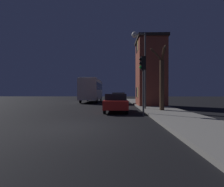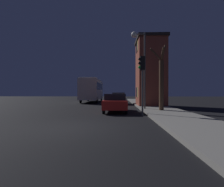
{
  "view_description": "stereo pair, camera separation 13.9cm",
  "coord_description": "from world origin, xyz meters",
  "px_view_note": "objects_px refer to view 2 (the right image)",
  "views": [
    {
      "loc": [
        1.83,
        -7.58,
        1.52
      ],
      "look_at": [
        1.2,
        13.01,
        1.4
      ],
      "focal_mm": 28.0,
      "sensor_mm": 36.0,
      "label": 1
    },
    {
      "loc": [
        1.97,
        -7.57,
        1.52
      ],
      "look_at": [
        1.2,
        13.01,
        1.4
      ],
      "focal_mm": 28.0,
      "sensor_mm": 36.0,
      "label": 2
    }
  ],
  "objects_px": {
    "bare_tree": "(161,80)",
    "car_mid_lane": "(119,98)",
    "bus": "(92,89)",
    "traffic_light": "(142,73)",
    "streetlamp": "(139,51)",
    "car_near_lane": "(115,102)"
  },
  "relations": [
    {
      "from": "streetlamp",
      "to": "bare_tree",
      "type": "xyz_separation_m",
      "value": [
        1.56,
        -1.29,
        -2.53
      ]
    },
    {
      "from": "traffic_light",
      "to": "bare_tree",
      "type": "relative_size",
      "value": 0.75
    },
    {
      "from": "traffic_light",
      "to": "car_mid_lane",
      "type": "height_order",
      "value": "traffic_light"
    },
    {
      "from": "traffic_light",
      "to": "bus",
      "type": "height_order",
      "value": "traffic_light"
    },
    {
      "from": "streetlamp",
      "to": "traffic_light",
      "type": "height_order",
      "value": "streetlamp"
    },
    {
      "from": "bare_tree",
      "to": "bus",
      "type": "height_order",
      "value": "bare_tree"
    },
    {
      "from": "streetlamp",
      "to": "bus",
      "type": "height_order",
      "value": "streetlamp"
    },
    {
      "from": "bare_tree",
      "to": "car_near_lane",
      "type": "distance_m",
      "value": 3.97
    },
    {
      "from": "bare_tree",
      "to": "bus",
      "type": "bearing_deg",
      "value": 118.18
    },
    {
      "from": "bus",
      "to": "car_mid_lane",
      "type": "bearing_deg",
      "value": -49.28
    },
    {
      "from": "streetlamp",
      "to": "traffic_light",
      "type": "bearing_deg",
      "value": -93.55
    },
    {
      "from": "traffic_light",
      "to": "streetlamp",
      "type": "bearing_deg",
      "value": 86.45
    },
    {
      "from": "bare_tree",
      "to": "car_mid_lane",
      "type": "distance_m",
      "value": 9.87
    },
    {
      "from": "bus",
      "to": "car_mid_lane",
      "type": "xyz_separation_m",
      "value": [
        4.21,
        -4.89,
        -1.32
      ]
    },
    {
      "from": "streetlamp",
      "to": "bus",
      "type": "xyz_separation_m",
      "value": [
        -5.96,
        12.75,
        -2.89
      ]
    },
    {
      "from": "bus",
      "to": "car_mid_lane",
      "type": "distance_m",
      "value": 6.58
    },
    {
      "from": "bare_tree",
      "to": "car_near_lane",
      "type": "xyz_separation_m",
      "value": [
        -3.57,
        0.0,
        -1.74
      ]
    },
    {
      "from": "streetlamp",
      "to": "car_near_lane",
      "type": "distance_m",
      "value": 4.9
    },
    {
      "from": "bare_tree",
      "to": "car_near_lane",
      "type": "bearing_deg",
      "value": 179.96
    },
    {
      "from": "traffic_light",
      "to": "bus",
      "type": "bearing_deg",
      "value": 109.69
    },
    {
      "from": "bare_tree",
      "to": "car_mid_lane",
      "type": "xyz_separation_m",
      "value": [
        -3.31,
        9.15,
        -1.68
      ]
    },
    {
      "from": "bare_tree",
      "to": "streetlamp",
      "type": "bearing_deg",
      "value": 140.38
    }
  ]
}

